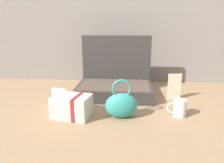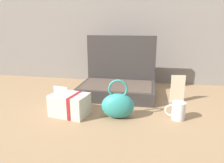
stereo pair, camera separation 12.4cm
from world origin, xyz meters
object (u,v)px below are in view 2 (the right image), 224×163
(open_suitcase, at_px, (118,83))
(teal_pouch_handbag, at_px, (118,105))
(cream_toiletry_bag, at_px, (70,105))
(coffee_mug, at_px, (178,111))
(info_card_left, at_px, (61,95))
(poster_card_right, at_px, (178,89))

(open_suitcase, distance_m, teal_pouch_handbag, 0.39)
(open_suitcase, relative_size, cream_toiletry_bag, 2.36)
(teal_pouch_handbag, bearing_deg, coffee_mug, 8.04)
(info_card_left, distance_m, poster_card_right, 0.75)
(open_suitcase, relative_size, info_card_left, 4.61)
(poster_card_right, bearing_deg, cream_toiletry_bag, -162.42)
(cream_toiletry_bag, relative_size, poster_card_right, 1.24)
(info_card_left, bearing_deg, poster_card_right, 23.01)
(open_suitcase, xyz_separation_m, teal_pouch_handbag, (0.06, -0.39, -0.01))
(open_suitcase, relative_size, coffee_mug, 4.86)
(open_suitcase, xyz_separation_m, info_card_left, (-0.33, -0.24, -0.03))
(teal_pouch_handbag, relative_size, cream_toiletry_bag, 0.98)
(cream_toiletry_bag, distance_m, info_card_left, 0.19)
(info_card_left, height_order, poster_card_right, poster_card_right)
(teal_pouch_handbag, distance_m, info_card_left, 0.41)
(open_suitcase, relative_size, teal_pouch_handbag, 2.41)
(cream_toiletry_bag, xyz_separation_m, info_card_left, (-0.12, 0.15, -0.00))
(coffee_mug, distance_m, poster_card_right, 0.27)
(coffee_mug, bearing_deg, info_card_left, 172.18)
(info_card_left, bearing_deg, coffee_mug, 1.93)
(open_suitcase, relative_size, poster_card_right, 2.92)
(teal_pouch_handbag, relative_size, poster_card_right, 1.21)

